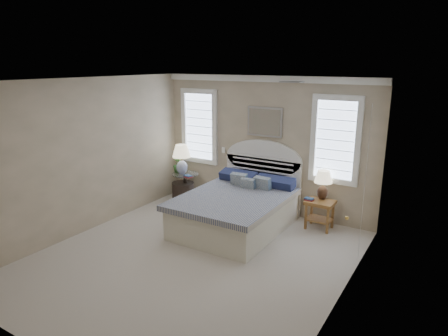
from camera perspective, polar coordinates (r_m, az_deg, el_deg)
floor at (r=6.36m, az=-4.59°, el=-12.74°), size 4.50×5.00×0.01m
ceiling at (r=5.64m, az=-5.17°, el=12.33°), size 4.50×5.00×0.01m
wall_back at (r=7.95m, az=5.84°, el=3.25°), size 4.50×0.02×2.70m
wall_left at (r=7.38m, az=-19.11°, el=1.58°), size 0.02×5.00×2.70m
wall_right at (r=4.93m, az=16.82°, el=-4.68°), size 0.02×5.00×2.70m
crown_molding at (r=7.76m, az=5.96°, el=12.57°), size 4.50×0.08×0.12m
hvac_vent at (r=5.76m, az=9.65°, el=12.03°), size 0.30×0.20×0.02m
switch_plate at (r=8.43m, az=-0.07°, el=2.60°), size 0.08×0.01×0.12m
window_left at (r=8.66m, az=-3.50°, el=5.95°), size 0.90×0.06×1.60m
window_right at (r=7.40m, az=15.64°, el=3.87°), size 0.90×0.06×1.60m
painting at (r=7.84m, az=5.80°, el=6.57°), size 0.74×0.04×0.58m
closet_door at (r=6.10m, az=19.48°, el=-2.64°), size 0.02×1.80×2.40m
bed at (r=7.33m, az=2.07°, el=-5.56°), size 1.72×2.28×1.47m
side_table_left at (r=8.66m, az=-5.54°, el=-2.36°), size 0.56×0.56×0.63m
nightstand_right at (r=7.45m, az=13.53°, el=-5.65°), size 0.50×0.40×0.53m
floor_pot at (r=8.71m, az=-5.87°, el=-3.45°), size 0.50×0.50×0.43m
lamp_left at (r=8.49m, az=-6.08°, el=1.71°), size 0.51×0.51×0.64m
lamp_right at (r=7.43m, az=13.99°, el=-1.88°), size 0.36×0.36×0.54m
potted_plant at (r=8.65m, az=-6.58°, el=0.58°), size 0.23×0.23×0.38m
books_left at (r=8.31m, az=-5.15°, el=-1.18°), size 0.19×0.15×0.04m
books_right at (r=7.38m, az=12.05°, el=-4.37°), size 0.17×0.13×0.04m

